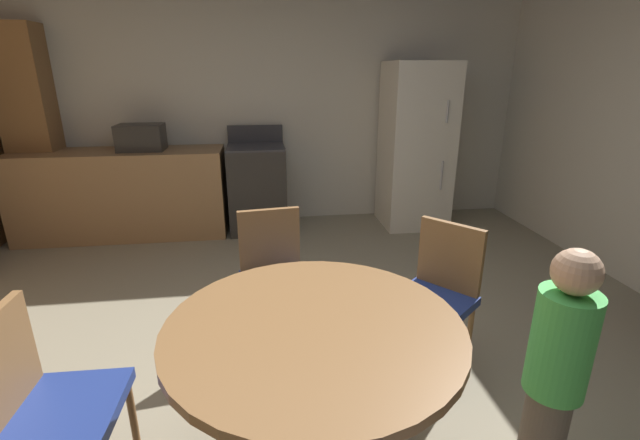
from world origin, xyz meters
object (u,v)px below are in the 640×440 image
(dining_table, at_px, (314,359))
(chair_west, at_px, (44,400))
(refrigerator, at_px, (416,147))
(chair_northeast, at_px, (438,290))
(microwave, at_px, (141,137))
(person_child, at_px, (555,373))
(oven_range, at_px, (258,188))
(chair_north, at_px, (273,272))

(dining_table, bearing_deg, chair_west, 178.64)
(refrigerator, bearing_deg, chair_northeast, -106.23)
(microwave, relative_size, chair_west, 0.51)
(refrigerator, distance_m, microwave, 2.87)
(chair_west, xyz_separation_m, person_child, (1.93, -0.21, 0.08))
(oven_range, height_order, chair_west, oven_range)
(oven_range, height_order, chair_northeast, oven_range)
(chair_west, bearing_deg, person_child, -4.73)
(chair_north, relative_size, person_child, 0.80)
(refrigerator, bearing_deg, dining_table, -115.63)
(microwave, distance_m, chair_north, 2.56)
(microwave, xyz_separation_m, chair_west, (0.34, -3.17, -0.53))
(microwave, height_order, chair_northeast, microwave)
(oven_range, relative_size, person_child, 1.01)
(oven_range, bearing_deg, dining_table, -86.05)
(microwave, bearing_deg, chair_north, -60.59)
(refrigerator, relative_size, microwave, 4.00)
(microwave, distance_m, person_child, 4.09)
(microwave, height_order, chair_north, microwave)
(microwave, distance_m, dining_table, 3.50)
(refrigerator, height_order, dining_table, refrigerator)
(oven_range, bearing_deg, person_child, -71.53)
(oven_range, height_order, dining_table, oven_range)
(person_child, bearing_deg, chair_west, 5.21)
(refrigerator, relative_size, chair_west, 2.02)
(chair_north, xyz_separation_m, person_child, (1.03, -1.19, 0.08))
(oven_range, relative_size, refrigerator, 0.62)
(microwave, bearing_deg, person_child, -56.13)
(dining_table, relative_size, chair_west, 1.32)
(chair_northeast, xyz_separation_m, chair_west, (-1.80, -0.63, 0.00))
(oven_range, xyz_separation_m, chair_west, (-0.80, -3.17, 0.03))
(microwave, relative_size, person_child, 0.40)
(oven_range, relative_size, microwave, 2.50)
(microwave, height_order, dining_table, microwave)
(refrigerator, xyz_separation_m, chair_west, (-2.53, -3.12, -0.38))
(dining_table, bearing_deg, person_child, -11.30)
(chair_north, relative_size, chair_west, 1.00)
(chair_west, bearing_deg, chair_northeast, 20.58)
(chair_north, bearing_deg, oven_range, 175.26)
(chair_northeast, bearing_deg, refrigerator, -146.03)
(refrigerator, height_order, microwave, refrigerator)
(microwave, height_order, chair_west, microwave)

